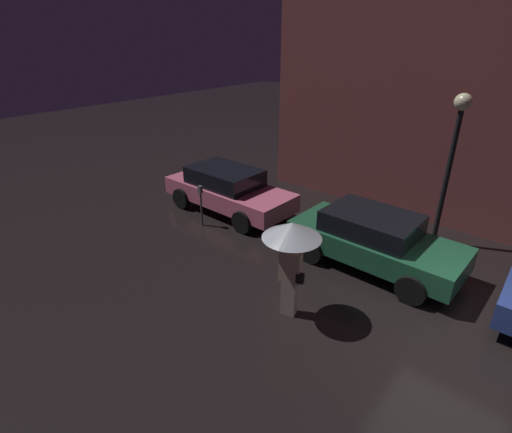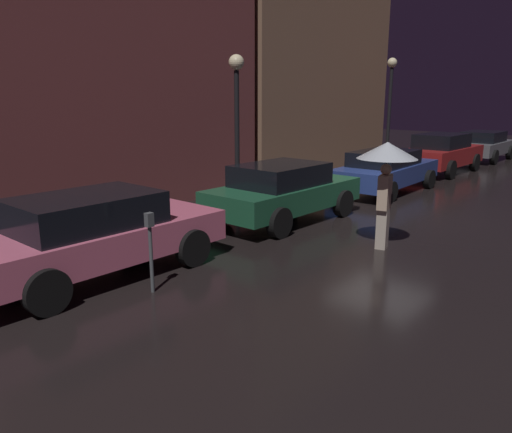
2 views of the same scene
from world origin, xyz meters
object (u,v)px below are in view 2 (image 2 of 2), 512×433
(parked_car_grey, at_px, (483,145))
(parking_meter, at_px, (150,244))
(street_lamp_far, at_px, (390,94))
(parked_car_red, at_px, (442,152))
(parked_car_pink, at_px, (95,233))
(parked_car_green, at_px, (283,191))
(street_lamp_near, at_px, (237,100))
(parked_car_blue, at_px, (386,170))
(pedestrian_with_umbrella, at_px, (387,163))

(parked_car_grey, xyz_separation_m, parking_meter, (-20.60, -1.29, 0.07))
(parking_meter, distance_m, street_lamp_far, 16.30)
(parked_car_red, height_order, street_lamp_far, street_lamp_far)
(parked_car_pink, xyz_separation_m, parked_car_red, (15.57, -0.04, 0.05))
(parked_car_pink, height_order, parked_car_green, parked_car_pink)
(parked_car_red, bearing_deg, parked_car_green, -178.77)
(street_lamp_near, bearing_deg, parked_car_green, -109.25)
(parked_car_grey, height_order, parking_meter, parked_car_grey)
(parked_car_blue, height_order, parked_car_grey, parked_car_grey)
(street_lamp_far, bearing_deg, parking_meter, -166.29)
(parked_car_green, xyz_separation_m, street_lamp_far, (10.63, 2.54, 2.33))
(pedestrian_with_umbrella, distance_m, street_lamp_far, 12.45)
(parked_car_pink, bearing_deg, street_lamp_far, 9.24)
(pedestrian_with_umbrella, bearing_deg, parked_car_pink, -47.13)
(parked_car_grey, bearing_deg, street_lamp_near, 171.02)
(parked_car_grey, xyz_separation_m, street_lamp_far, (-4.93, 2.53, 2.36))
(street_lamp_far, bearing_deg, parked_car_grey, -27.20)
(parked_car_pink, distance_m, pedestrian_with_umbrella, 5.70)
(parked_car_blue, relative_size, street_lamp_near, 1.13)
(parked_car_pink, xyz_separation_m, street_lamp_near, (6.02, 2.26, 2.16))
(street_lamp_near, bearing_deg, street_lamp_far, 1.36)
(parked_car_pink, bearing_deg, pedestrian_with_umbrella, -31.96)
(parked_car_pink, bearing_deg, street_lamp_near, 20.86)
(parked_car_pink, relative_size, street_lamp_near, 1.09)
(parked_car_green, height_order, parked_car_red, parked_car_red)
(pedestrian_with_umbrella, relative_size, street_lamp_far, 0.48)
(parked_car_red, xyz_separation_m, parking_meter, (-15.40, -1.30, -0.02))
(parking_meter, distance_m, street_lamp_near, 7.19)
(parked_car_red, distance_m, parked_car_grey, 5.20)
(parked_car_pink, relative_size, parked_car_grey, 1.11)
(parked_car_pink, distance_m, parked_car_red, 15.57)
(parked_car_grey, relative_size, pedestrian_with_umbrella, 1.87)
(parked_car_green, relative_size, street_lamp_far, 0.94)
(parked_car_grey, relative_size, street_lamp_near, 0.98)
(parking_meter, bearing_deg, parked_car_red, 4.82)
(pedestrian_with_umbrella, xyz_separation_m, street_lamp_near, (1.27, 5.25, 1.17))
(parking_meter, xyz_separation_m, street_lamp_near, (5.85, 3.59, 2.13))
(street_lamp_near, bearing_deg, parked_car_blue, -28.89)
(parked_car_blue, xyz_separation_m, street_lamp_near, (-4.41, 2.43, 2.22))
(parked_car_blue, distance_m, street_lamp_far, 6.49)
(parked_car_pink, xyz_separation_m, parked_car_green, (5.21, -0.05, -0.00))
(parked_car_grey, xyz_separation_m, street_lamp_near, (-14.75, 2.30, 2.20))
(parked_car_red, distance_m, pedestrian_with_umbrella, 11.26)
(street_lamp_near, bearing_deg, pedestrian_with_umbrella, -103.61)
(pedestrian_with_umbrella, xyz_separation_m, parking_meter, (-4.58, 1.66, -0.96))
(parked_car_blue, distance_m, parked_car_grey, 10.34)
(parking_meter, relative_size, street_lamp_near, 0.31)
(parked_car_blue, relative_size, street_lamp_far, 1.03)
(parked_car_pink, xyz_separation_m, parked_car_blue, (10.43, -0.18, -0.06))
(parked_car_green, height_order, street_lamp_near, street_lamp_near)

